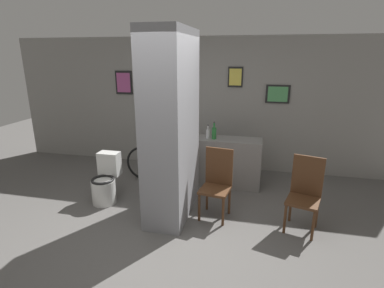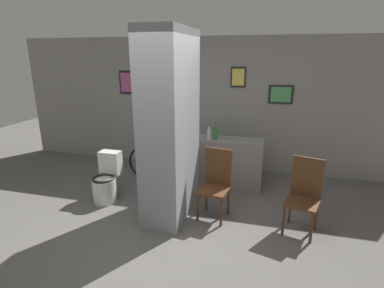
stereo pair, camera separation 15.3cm
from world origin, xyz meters
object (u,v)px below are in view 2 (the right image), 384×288
(bicycle, at_px, (170,164))
(bottle_tall, at_px, (215,133))
(toilet, at_px, (106,181))
(chair_by_doorway, at_px, (304,193))
(chair_near_pillar, at_px, (216,181))

(bicycle, bearing_deg, bottle_tall, 2.92)
(toilet, bearing_deg, bicycle, 51.47)
(bicycle, bearing_deg, toilet, -128.53)
(toilet, height_order, bicycle, toilet)
(chair_by_doorway, bearing_deg, bottle_tall, 157.70)
(bottle_tall, bearing_deg, chair_by_doorway, -38.29)
(toilet, relative_size, chair_near_pillar, 0.77)
(toilet, bearing_deg, chair_near_pillar, -1.14)
(bicycle, bearing_deg, chair_by_doorway, -25.44)
(toilet, distance_m, chair_by_doorway, 2.97)
(toilet, xyz_separation_m, bottle_tall, (1.57, 0.98, 0.65))
(toilet, xyz_separation_m, bicycle, (0.75, 0.94, 0.02))
(toilet, distance_m, bicycle, 1.20)
(chair_by_doorway, xyz_separation_m, bottle_tall, (-1.39, 1.10, 0.45))
(chair_by_doorway, height_order, bicycle, chair_by_doorway)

